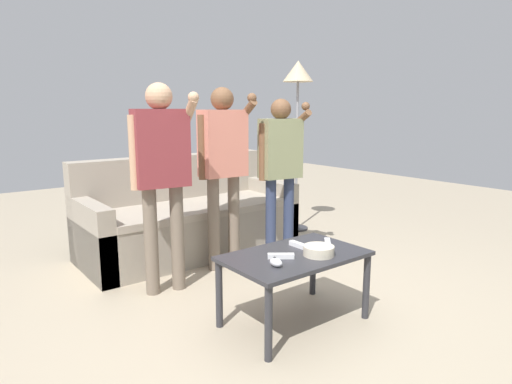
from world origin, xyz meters
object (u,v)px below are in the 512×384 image
at_px(player_center, 223,157).
at_px(coffee_table, 295,263).
at_px(game_remote_wand_near, 299,245).
at_px(game_remote_wand_spare, 327,243).
at_px(player_left, 162,164).
at_px(game_remote_wand_far, 281,256).
at_px(snack_bowl, 319,251).
at_px(floor_lamp, 298,85).
at_px(game_remote_nunchuk, 276,262).
at_px(player_right, 280,160).
at_px(couch, 188,220).

bearing_deg(player_center, coffee_table, -100.67).
bearing_deg(game_remote_wand_near, coffee_table, -142.80).
height_order(player_center, game_remote_wand_spare, player_center).
xyz_separation_m(coffee_table, player_left, (-0.42, 0.96, 0.57)).
bearing_deg(game_remote_wand_far, snack_bowl, -23.95).
bearing_deg(floor_lamp, game_remote_wand_near, -132.39).
bearing_deg(player_left, player_center, 13.96).
relative_size(snack_bowl, floor_lamp, 0.10).
distance_m(game_remote_nunchuk, game_remote_wand_spare, 0.54).
bearing_deg(game_remote_nunchuk, floor_lamp, 44.51).
distance_m(snack_bowl, player_left, 1.28).
bearing_deg(player_center, game_remote_wand_spare, -85.51).
bearing_deg(player_center, player_left, -166.04).
relative_size(player_right, game_remote_wand_spare, 10.98).
relative_size(player_center, player_right, 1.06).
xyz_separation_m(floor_lamp, game_remote_wand_near, (-1.43, -1.56, -1.13)).
relative_size(couch, player_center, 1.32).
height_order(floor_lamp, game_remote_wand_far, floor_lamp).
relative_size(snack_bowl, player_left, 0.13).
bearing_deg(player_left, snack_bowl, -64.08).
relative_size(game_remote_nunchuk, player_left, 0.06).
bearing_deg(coffee_table, player_center, 79.33).
bearing_deg(snack_bowl, coffee_table, 131.82).
xyz_separation_m(coffee_table, game_remote_wand_spare, (0.30, 0.00, 0.08)).
bearing_deg(game_remote_nunchuk, game_remote_wand_spare, 10.76).
relative_size(snack_bowl, player_right, 0.13).
bearing_deg(couch, game_remote_nunchuk, -103.34).
height_order(player_left, game_remote_wand_far, player_left).
xyz_separation_m(couch, floor_lamp, (1.35, -0.05, 1.29)).
height_order(coffee_table, player_left, player_left).
bearing_deg(player_left, player_right, 1.31).
height_order(floor_lamp, player_right, floor_lamp).
bearing_deg(coffee_table, game_remote_wand_far, -175.13).
bearing_deg(game_remote_wand_far, couch, 79.63).
bearing_deg(couch, player_right, -53.25).
bearing_deg(snack_bowl, player_right, 60.14).
distance_m(player_center, player_right, 0.53).
relative_size(floor_lamp, player_left, 1.22).
xyz_separation_m(player_center, game_remote_wand_near, (-0.10, -1.03, -0.49)).
height_order(floor_lamp, game_remote_wand_near, floor_lamp).
bearing_deg(game_remote_wand_near, game_remote_nunchuk, -152.38).
height_order(player_center, player_right, player_center).
height_order(couch, snack_bowl, couch).
xyz_separation_m(game_remote_nunchuk, game_remote_wand_spare, (0.53, 0.10, -0.01)).
height_order(game_remote_nunchuk, game_remote_wand_far, game_remote_nunchuk).
xyz_separation_m(player_right, game_remote_wand_far, (-0.85, -0.99, -0.43)).
xyz_separation_m(game_remote_nunchuk, player_right, (0.96, 1.08, 0.42)).
distance_m(couch, game_remote_nunchuk, 1.86).
distance_m(couch, game_remote_wand_near, 1.62).
xyz_separation_m(couch, game_remote_nunchuk, (-0.43, -1.80, 0.17)).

